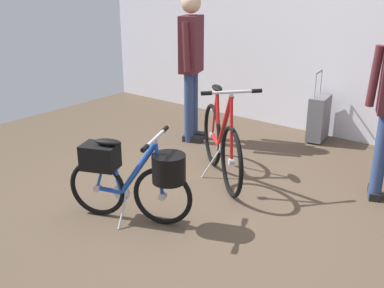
{
  "coord_description": "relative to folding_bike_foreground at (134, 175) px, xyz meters",
  "views": [
    {
      "loc": [
        2.06,
        -2.6,
        1.87
      ],
      "look_at": [
        -0.15,
        0.21,
        0.55
      ],
      "focal_mm": 43.09,
      "sensor_mm": 36.0,
      "label": 1
    }
  ],
  "objects": [
    {
      "name": "visitor_browsing",
      "position": [
        -0.85,
        1.8,
        0.57
      ],
      "size": [
        0.35,
        0.51,
        1.68
      ],
      "color": "navy",
      "rests_on": "ground_plane"
    },
    {
      "name": "rolling_suitcase",
      "position": [
        0.35,
        2.7,
        -0.12
      ],
      "size": [
        0.23,
        0.38,
        0.83
      ],
      "color": "slate",
      "rests_on": "ground_plane"
    },
    {
      "name": "back_wall",
      "position": [
        0.33,
        3.0,
        1.09
      ],
      "size": [
        7.08,
        0.1,
        2.98
      ],
      "primitive_type": "cube",
      "color": "silver",
      "rests_on": "ground_plane"
    },
    {
      "name": "display_bike_left",
      "position": [
        0.07,
        1.1,
        -0.04
      ],
      "size": [
        1.06,
        0.93,
        0.95
      ],
      "color": "black",
      "rests_on": "ground_plane"
    },
    {
      "name": "folding_bike_foreground",
      "position": [
        0.0,
        0.0,
        0.0
      ],
      "size": [
        0.98,
        0.58,
        0.74
      ],
      "color": "black",
      "rests_on": "ground_plane"
    },
    {
      "name": "ground_plane",
      "position": [
        0.33,
        0.3,
        -0.4
      ],
      "size": [
        7.08,
        7.08,
        0.0
      ],
      "primitive_type": "plane",
      "color": "brown"
    }
  ]
}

